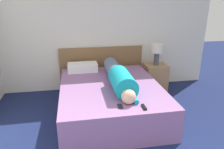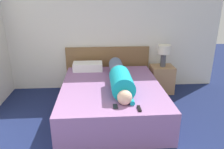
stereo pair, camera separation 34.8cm
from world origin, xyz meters
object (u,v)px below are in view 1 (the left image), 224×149
bed (110,99)px  nightstand (155,77)px  cell_phone (120,106)px  person_lying (119,78)px  table_lamp (157,50)px  pillow_near_headboard (83,67)px  tv_remote (144,107)px

bed → nightstand: 1.40m
cell_phone → person_lying: bearing=79.2°
table_lamp → pillow_near_headboard: 1.58m
bed → table_lamp: bearing=36.0°
person_lying → pillow_near_headboard: 1.05m
nightstand → tv_remote: nightstand is taller
tv_remote → cell_phone: bearing=163.7°
bed → cell_phone: size_ratio=15.84×
table_lamp → tv_remote: table_lamp is taller
bed → person_lying: person_lying is taller
bed → table_lamp: size_ratio=4.58×
nightstand → person_lying: 1.38m
bed → cell_phone: 0.82m
table_lamp → tv_remote: (-0.81, -1.68, -0.35)m
person_lying → cell_phone: 0.74m
table_lamp → pillow_near_headboard: (-1.55, 0.01, -0.28)m
nightstand → table_lamp: size_ratio=1.28×
tv_remote → table_lamp: bearing=64.2°
table_lamp → tv_remote: 1.90m
nightstand → pillow_near_headboard: 1.58m
pillow_near_headboard → table_lamp: bearing=-0.3°
pillow_near_headboard → bed: bearing=-62.9°
person_lying → cell_phone: person_lying is taller
nightstand → cell_phone: bearing=-125.3°
person_lying → pillow_near_headboard: (-0.56, 0.89, -0.07)m
bed → table_lamp: (1.13, 0.82, 0.63)m
nightstand → tv_remote: (-0.81, -1.68, 0.25)m
person_lying → cell_phone: (-0.14, -0.71, -0.15)m
bed → pillow_near_headboard: pillow_near_headboard is taller
table_lamp → pillow_near_headboard: table_lamp is taller
pillow_near_headboard → tv_remote: 1.85m
tv_remote → cell_phone: tv_remote is taller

